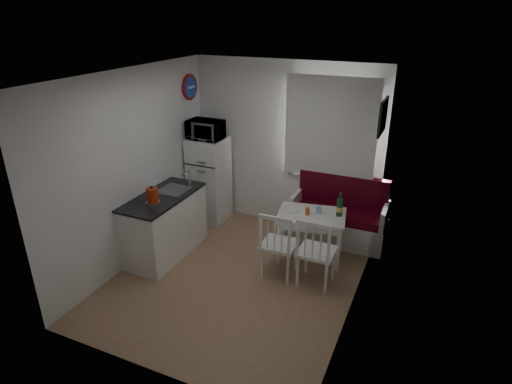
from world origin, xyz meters
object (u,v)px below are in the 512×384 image
Objects in this scene: kitchen_counter at (165,224)px; dining_table at (311,219)px; fridge at (209,179)px; microwave at (205,130)px; bench at (338,220)px; wine_bottle at (340,204)px; chair_left at (277,239)px; kettle at (152,195)px; chair_right at (315,246)px.

dining_table is (1.92, 0.72, 0.15)m from kitchen_counter.
microwave reaches higher than fridge.
dining_table is (-0.24, -0.64, 0.27)m from bench.
kitchen_counter is 3.89× the size of wine_bottle.
dining_table is at bearing -164.05° from wine_bottle.
bench is 1.39× the size of dining_table.
kitchen_counter is 1.31× the size of dining_table.
dining_table is 2.01× the size of chair_left.
wine_bottle is at bearing 50.44° from chair_left.
microwave reaches higher than bench.
chair_left is 2.23m from microwave.
chair_left is 1.71m from kettle.
kettle is 0.72× the size of wine_bottle.
chair_right is (0.50, -0.00, 0.02)m from chair_left.
wine_bottle is at bearing -78.23° from bench.
chair_right reaches higher than chair_left.
chair_right is 0.37× the size of fridge.
chair_left is at bearing -121.13° from dining_table.
dining_table is at bearing 67.94° from chair_left.
bench is 2.75m from kettle.
kettle is (0.03, -1.52, 0.33)m from fridge.
kitchen_counter is 2.18m from chair_right.
bench is 2.71× the size of chair_right.
dining_table is 2.17m from microwave.
fridge is at bearing 151.40° from chair_right.
kettle is (-1.62, -0.32, 0.44)m from chair_left.
wine_bottle is at bearing -9.52° from microwave.
chair_right is at bearing -80.08° from dining_table.
kettle is (0.05, -0.27, 0.57)m from kitchen_counter.
kitchen_counter reaches higher than chair_right.
wine_bottle is at bearing -10.75° from fridge.
bench is 0.76m from wine_bottle.
dining_table is 1.98m from fridge.
chair_right is at bearing 1.25° from kitchen_counter.
kettle reaches higher than chair_right.
kettle is (0.03, -1.47, -0.51)m from microwave.
wine_bottle reaches higher than dining_table.
microwave is (-1.90, 0.48, 0.93)m from dining_table.
microwave is 1.56m from kettle.
bench is 1.34m from chair_right.
fridge is (0.02, 1.24, 0.24)m from kitchen_counter.
chair_right is 0.97× the size of microwave.
bench is at bearing 32.14° from kitchen_counter.
kitchen_counter is 1.68m from chair_left.
dining_table is at bearing -110.35° from bench.
dining_table is 1.96× the size of chair_right.
fridge reaches higher than chair_left.
kitchen_counter is at bearing -178.27° from chair_right.
kettle is at bearing -170.91° from chair_right.
bench is 2.46m from microwave.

